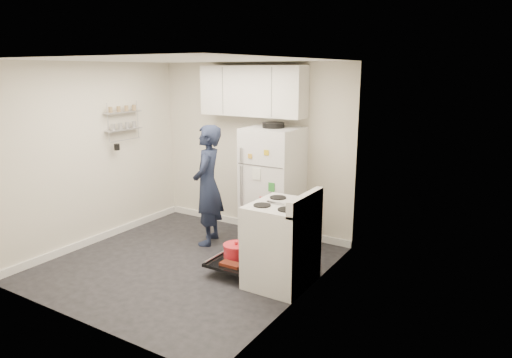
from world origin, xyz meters
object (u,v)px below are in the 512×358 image
Objects in this scene: open_oven_door at (237,255)px; refrigerator at (273,186)px; electric_range at (281,245)px; person at (208,185)px.

refrigerator reaches higher than open_oven_door.
refrigerator is at bearing 123.36° from electric_range.
electric_range is 1.57× the size of open_oven_door.
person is (-0.75, -0.51, 0.01)m from refrigerator.
electric_range is at bearing -56.64° from refrigerator.
refrigerator is at bearing 103.53° from person.
refrigerator is 1.02× the size of person.
electric_range is 1.63m from person.
refrigerator is (-0.11, 1.08, 0.62)m from open_oven_door.
person is (-1.47, 0.59, 0.37)m from electric_range.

